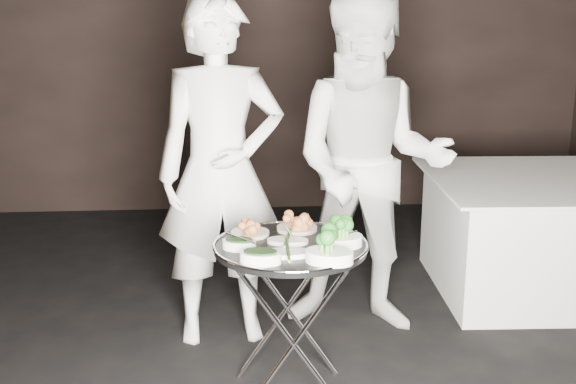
{
  "coord_description": "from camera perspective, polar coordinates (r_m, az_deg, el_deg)",
  "views": [
    {
      "loc": [
        -0.02,
        -2.73,
        1.79
      ],
      "look_at": [
        0.21,
        0.43,
        0.95
      ],
      "focal_mm": 45.0,
      "sensor_mm": 36.0,
      "label": 1
    }
  ],
  "objects": [
    {
      "name": "dining_table",
      "position": [
        4.8,
        18.71,
        -3.2
      ],
      "size": [
        1.29,
        1.29,
        0.74
      ],
      "rotation": [
        0.0,
        0.0,
        -0.04
      ],
      "color": "white",
      "rests_on": "floor"
    },
    {
      "name": "spinach_bowl_a",
      "position": [
        3.13,
        -3.88,
        -4.03
      ],
      "size": [
        0.17,
        0.14,
        0.06
      ],
      "rotation": [
        0.0,
        0.0,
        -0.31
      ],
      "color": "white",
      "rests_on": "serving_tray"
    },
    {
      "name": "waiter_left",
      "position": [
        3.8,
        -5.33,
        1.51
      ],
      "size": [
        0.72,
        0.51,
        1.84
      ],
      "primitive_type": "imported",
      "rotation": [
        0.0,
        0.0,
        0.12
      ],
      "color": "white",
      "rests_on": "floor"
    },
    {
      "name": "broccoli_bowl_a",
      "position": [
        3.17,
        4.21,
        -3.68
      ],
      "size": [
        0.22,
        0.17,
        0.08
      ],
      "rotation": [
        0.0,
        0.0,
        0.2
      ],
      "color": "white",
      "rests_on": "serving_tray"
    },
    {
      "name": "asparagus_plate_b",
      "position": [
        3.05,
        -0.01,
        -4.72
      ],
      "size": [
        0.2,
        0.12,
        0.04
      ],
      "rotation": [
        0.0,
        0.0,
        -0.03
      ],
      "color": "white",
      "rests_on": "serving_tray"
    },
    {
      "name": "potato_plate_a",
      "position": [
        3.32,
        -3.02,
        -2.94
      ],
      "size": [
        0.18,
        0.18,
        0.06
      ],
      "rotation": [
        0.0,
        0.0,
        -0.17
      ],
      "color": "beige",
      "rests_on": "serving_tray"
    },
    {
      "name": "asparagus_plate_a",
      "position": [
        3.2,
        -0.03,
        -3.79
      ],
      "size": [
        0.2,
        0.13,
        0.04
      ],
      "rotation": [
        0.0,
        0.0,
        -0.18
      ],
      "color": "white",
      "rests_on": "serving_tray"
    },
    {
      "name": "wall_back",
      "position": [
        6.27,
        -4.04,
        12.12
      ],
      "size": [
        6.0,
        0.05,
        3.0
      ],
      "primitive_type": "cube",
      "color": "black",
      "rests_on": "floor"
    },
    {
      "name": "broccoli_bowl_b",
      "position": [
        2.97,
        3.28,
        -4.88
      ],
      "size": [
        0.24,
        0.2,
        0.08
      ],
      "rotation": [
        0.0,
        0.0,
        -0.33
      ],
      "color": "white",
      "rests_on": "serving_tray"
    },
    {
      "name": "spinach_bowl_b",
      "position": [
        2.97,
        -2.2,
        -5.02
      ],
      "size": [
        0.19,
        0.14,
        0.07
      ],
      "rotation": [
        0.0,
        0.0,
        -0.2
      ],
      "color": "white",
      "rests_on": "serving_tray"
    },
    {
      "name": "waiter_right",
      "position": [
        3.92,
        6.46,
        2.11
      ],
      "size": [
        1.05,
        0.9,
        1.87
      ],
      "primitive_type": "imported",
      "rotation": [
        0.0,
        0.0,
        -0.23
      ],
      "color": "white",
      "rests_on": "floor"
    },
    {
      "name": "tray_stand",
      "position": [
        3.32,
        0.19,
        -9.69
      ],
      "size": [
        0.5,
        0.42,
        0.73
      ],
      "rotation": [
        0.0,
        0.0,
        -0.13
      ],
      "color": "silver",
      "rests_on": "floor"
    },
    {
      "name": "potato_plate_b",
      "position": [
        3.38,
        0.71,
        -2.54
      ],
      "size": [
        0.19,
        0.19,
        0.07
      ],
      "rotation": [
        0.0,
        0.0,
        -0.1
      ],
      "color": "beige",
      "rests_on": "serving_tray"
    },
    {
      "name": "serving_tray",
      "position": [
        3.2,
        0.19,
        -4.32
      ],
      "size": [
        0.69,
        0.69,
        0.04
      ],
      "color": "black",
      "rests_on": "tray_stand"
    },
    {
      "name": "greens_bowl",
      "position": [
        3.34,
        3.92,
        -2.78
      ],
      "size": [
        0.12,
        0.12,
        0.07
      ],
      "rotation": [
        0.0,
        0.0,
        -0.21
      ],
      "color": "white",
      "rests_on": "serving_tray"
    },
    {
      "name": "serving_utensils",
      "position": [
        3.24,
        0.4,
        -2.91
      ],
      "size": [
        0.59,
        0.42,
        0.01
      ],
      "color": "silver",
      "rests_on": "serving_tray"
    }
  ]
}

